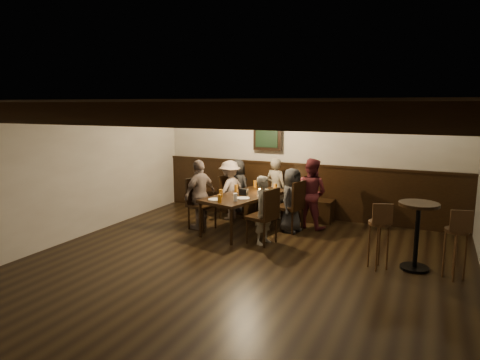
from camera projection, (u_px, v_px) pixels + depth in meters
The scene contains 27 objects.
room at pixel (270, 174), 8.01m from camera, with size 7.00×7.00×7.00m.
dining_table at pixel (245, 197), 8.08m from camera, with size 1.22×1.97×0.69m.
chair_left_near at pixel (231, 206), 8.93m from camera, with size 0.50×0.50×0.91m.
chair_left_far at pixel (201, 213), 8.23m from camera, with size 0.54×0.54×0.98m.
chair_right_near at pixel (290, 216), 8.05m from camera, with size 0.54×0.54×0.98m.
chair_right_far at pixel (263, 226), 7.36m from camera, with size 0.53×0.53×0.97m.
person_bench_left at pixel (238, 187), 9.33m from camera, with size 0.58×0.38×1.19m, color #242427.
person_bench_centre at pixel (276, 188), 8.90m from camera, with size 0.47×0.31×1.28m, color gray.
person_bench_right at pixel (311, 193), 8.23m from camera, with size 0.66×0.52×1.36m, color maroon.
person_left_near at pixel (230, 190), 8.89m from camera, with size 0.79×0.46×1.23m, color #A4928B.
person_left_far at pixel (200, 194), 8.18m from camera, with size 0.78×0.33×1.34m, color gray.
person_right_near at pixel (292, 200), 7.98m from camera, with size 0.59×0.38×1.21m, color #2A2B2D.
person_right_far at pixel (264, 210), 7.29m from camera, with size 0.43×0.28×1.18m, color gray.
pint_a at pixel (255, 184), 8.77m from camera, with size 0.07×0.07×0.14m, color #BF7219.
pint_b at pixel (275, 187), 8.41m from camera, with size 0.07×0.07×0.14m, color #BF7219.
pint_c at pixel (236, 188), 8.32m from camera, with size 0.07×0.07×0.14m, color #BF7219.
pint_d at pixel (264, 191), 8.03m from camera, with size 0.07×0.07×0.14m, color silver.
pint_e at pixel (221, 193), 7.85m from camera, with size 0.07×0.07×0.14m, color #BF7219.
pint_f at pixel (235, 197), 7.51m from camera, with size 0.07×0.07×0.14m, color silver.
pint_g at pixel (220, 199), 7.41m from camera, with size 0.07×0.07×0.14m, color #BF7219.
plate_near at pixel (215, 200), 7.62m from camera, with size 0.24×0.24×0.01m, color white.
plate_far at pixel (243, 198), 7.73m from camera, with size 0.24×0.24×0.01m, color white.
condiment_caddy at pixel (244, 192), 8.02m from camera, with size 0.15×0.10×0.12m, color black.
candle at pixel (260, 192), 8.23m from camera, with size 0.05×0.05×0.05m, color beige.
high_top_table at pixel (417, 226), 6.13m from camera, with size 0.56×0.56×0.99m.
bar_stool_left at pixel (378, 244), 6.20m from camera, with size 0.34×0.36×1.01m.
bar_stool_right at pixel (455, 253), 5.83m from camera, with size 0.33×0.35×1.01m.
Camera 1 is at (2.53, -5.19, 2.38)m, focal length 32.00 mm.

